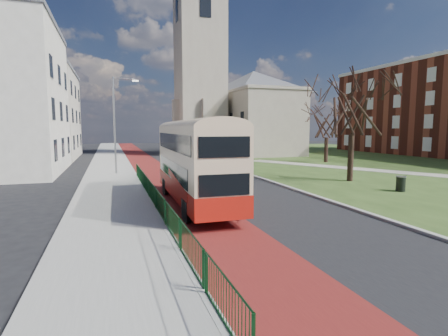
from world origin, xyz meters
name	(u,v)px	position (x,y,z in m)	size (l,w,h in m)	color
ground	(243,227)	(0.00, 0.00, 0.00)	(160.00, 160.00, 0.00)	black
road_carriageway	(181,169)	(1.50, 20.00, 0.01)	(9.00, 120.00, 0.01)	black
bus_lane	(153,170)	(-1.20, 20.00, 0.01)	(3.40, 120.00, 0.01)	#591414
pavement_west	(110,171)	(-5.00, 20.00, 0.06)	(4.00, 120.00, 0.12)	gray
kerb_west	(133,171)	(-3.00, 20.00, 0.07)	(0.25, 120.00, 0.13)	#999993
kerb_east	(221,165)	(6.10, 22.00, 0.07)	(0.25, 80.00, 0.13)	#999993
grass_green	(375,160)	(26.00, 22.00, 0.02)	(40.00, 80.00, 0.04)	#2D4719
footpath	(420,174)	(20.00, 10.00, 0.06)	(2.20, 36.00, 0.03)	#9E998C
pedestrian_railing	(156,199)	(-2.95, 4.00, 0.55)	(0.07, 24.00, 1.12)	black
gothic_church	(229,66)	(12.56, 38.00, 13.13)	(16.38, 18.00, 40.00)	gray
street_block_far	(34,114)	(-14.00, 38.00, 5.76)	(10.30, 16.30, 11.50)	#B8B09C
streetlamp	(116,120)	(-4.35, 18.00, 4.59)	(2.13, 0.18, 8.00)	gray
bus	(195,159)	(-0.88, 4.44, 2.39)	(2.47, 10.06, 4.19)	#A1170E
winter_tree_near	(353,98)	(11.89, 8.71, 6.09)	(7.39, 7.39, 8.74)	black
winter_tree_far	(327,118)	(18.58, 21.52, 5.07)	(5.71, 5.71, 7.27)	#321E19
litter_bin	(401,184)	(12.07, 4.12, 0.52)	(0.67, 0.67, 0.95)	black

